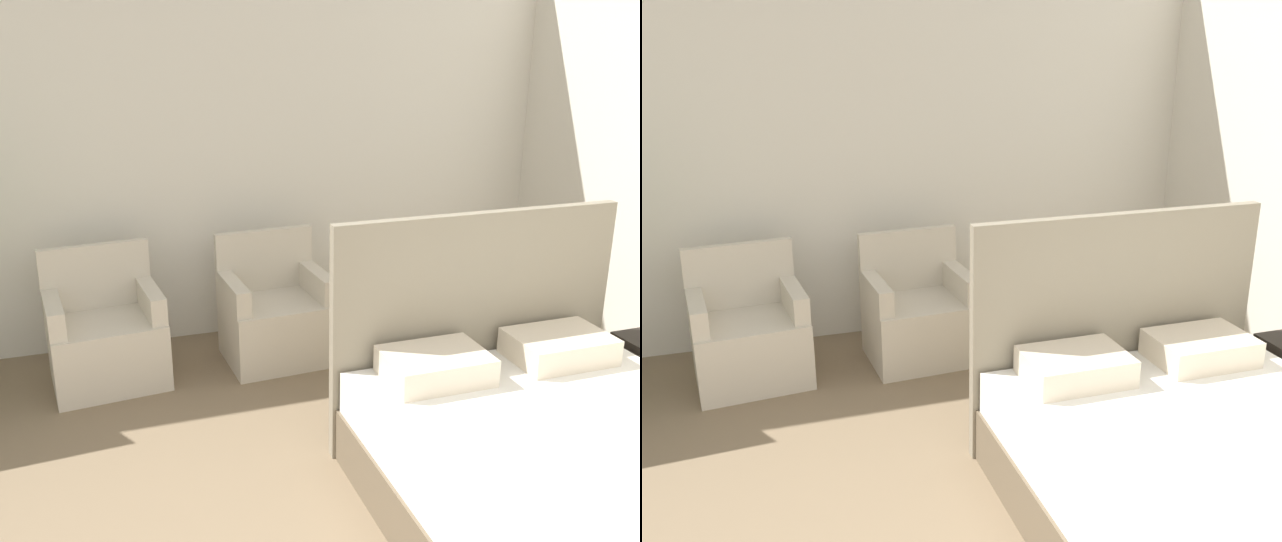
% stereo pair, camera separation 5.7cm
% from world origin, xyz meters
% --- Properties ---
extents(wall_back, '(10.00, 0.06, 2.90)m').
position_xyz_m(wall_back, '(0.00, 4.01, 1.45)').
color(wall_back, silver).
rests_on(wall_back, ground_plane).
extents(bed, '(1.64, 2.06, 1.27)m').
position_xyz_m(bed, '(1.16, 1.19, 0.29)').
color(bed, brown).
rests_on(bed, ground_plane).
extents(armchair_near_window_left, '(0.75, 0.64, 0.86)m').
position_xyz_m(armchair_near_window_left, '(-0.73, 3.40, 0.28)').
color(armchair_near_window_left, beige).
rests_on(armchair_near_window_left, ground_plane).
extents(armchair_near_window_right, '(0.72, 0.61, 0.86)m').
position_xyz_m(armchair_near_window_right, '(0.39, 3.40, 0.28)').
color(armchair_near_window_right, beige).
rests_on(armchair_near_window_right, ground_plane).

